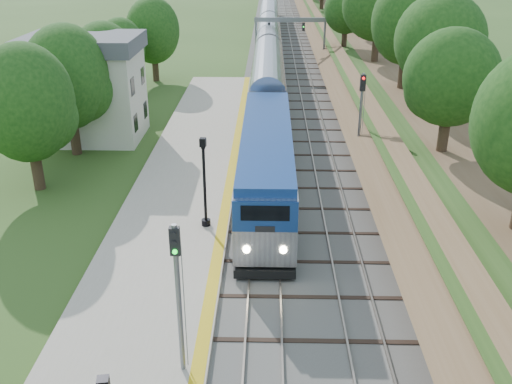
{
  "coord_description": "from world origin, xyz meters",
  "views": [
    {
      "loc": [
        0.14,
        -13.16,
        14.73
      ],
      "look_at": [
        -0.5,
        13.38,
        2.8
      ],
      "focal_mm": 40.0,
      "sensor_mm": 36.0,
      "label": 1
    }
  ],
  "objects_px": {
    "station_building": "(87,87)",
    "train": "(269,48)",
    "signal_gantry": "(290,30)",
    "lamppost_far": "(205,188)",
    "signal_farside": "(361,112)",
    "signal_platform": "(178,284)"
  },
  "relations": [
    {
      "from": "signal_gantry",
      "to": "train",
      "type": "height_order",
      "value": "signal_gantry"
    },
    {
      "from": "train",
      "to": "lamppost_far",
      "type": "bearing_deg",
      "value": -94.28
    },
    {
      "from": "train",
      "to": "signal_platform",
      "type": "bearing_deg",
      "value": -93.05
    },
    {
      "from": "signal_gantry",
      "to": "train",
      "type": "bearing_deg",
      "value": 134.07
    },
    {
      "from": "station_building",
      "to": "train",
      "type": "relative_size",
      "value": 0.09
    },
    {
      "from": "station_building",
      "to": "signal_gantry",
      "type": "distance_m",
      "value": 29.94
    },
    {
      "from": "signal_platform",
      "to": "train",
      "type": "bearing_deg",
      "value": 86.95
    },
    {
      "from": "station_building",
      "to": "train",
      "type": "xyz_separation_m",
      "value": [
        14.0,
        27.54,
        -1.84
      ]
    },
    {
      "from": "station_building",
      "to": "signal_platform",
      "type": "bearing_deg",
      "value": -67.61
    },
    {
      "from": "station_building",
      "to": "train",
      "type": "distance_m",
      "value": 30.95
    },
    {
      "from": "signal_gantry",
      "to": "lamppost_far",
      "type": "distance_m",
      "value": 41.14
    },
    {
      "from": "station_building",
      "to": "signal_platform",
      "type": "height_order",
      "value": "station_building"
    },
    {
      "from": "station_building",
      "to": "signal_farside",
      "type": "bearing_deg",
      "value": -17.54
    },
    {
      "from": "signal_gantry",
      "to": "signal_farside",
      "type": "height_order",
      "value": "signal_farside"
    },
    {
      "from": "signal_farside",
      "to": "lamppost_far",
      "type": "bearing_deg",
      "value": -135.4
    },
    {
      "from": "station_building",
      "to": "lamppost_far",
      "type": "distance_m",
      "value": 19.08
    },
    {
      "from": "station_building",
      "to": "signal_farside",
      "type": "distance_m",
      "value": 21.18
    },
    {
      "from": "train",
      "to": "signal_farside",
      "type": "bearing_deg",
      "value": -79.64
    },
    {
      "from": "train",
      "to": "signal_gantry",
      "type": "bearing_deg",
      "value": -45.93
    },
    {
      "from": "station_building",
      "to": "lamppost_far",
      "type": "relative_size",
      "value": 1.73
    },
    {
      "from": "station_building",
      "to": "signal_platform",
      "type": "xyz_separation_m",
      "value": [
        11.1,
        -26.94,
        -0.1
      ]
    },
    {
      "from": "signal_gantry",
      "to": "signal_farside",
      "type": "bearing_deg",
      "value": -83.22
    }
  ]
}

